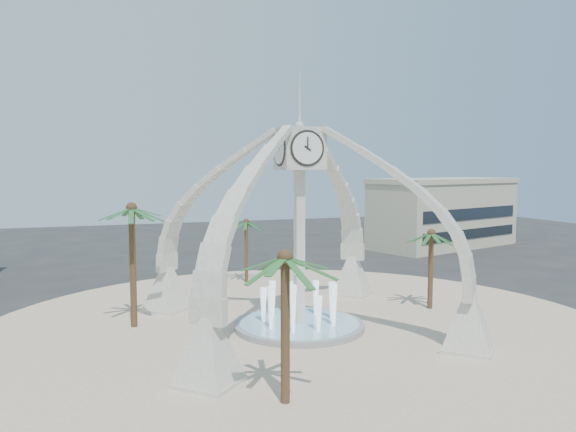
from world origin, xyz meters
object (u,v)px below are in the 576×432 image
object	(u,v)px
palm_north	(246,223)
palm_east	(431,234)
clock_tower	(299,224)
palm_south	(285,259)
palm_west	(132,210)
fountain	(299,325)

from	to	relation	value
palm_north	palm_east	bearing A→B (deg)	-53.36
palm_north	clock_tower	bearing A→B (deg)	-92.60
palm_north	palm_south	world-z (taller)	palm_south
clock_tower	palm_west	size ratio (longest dim) A/B	2.17
palm_east	clock_tower	bearing A→B (deg)	-171.56
palm_east	palm_west	distance (m)	20.20
clock_tower	palm_north	bearing A→B (deg)	87.40
fountain	palm_west	distance (m)	12.46
fountain	palm_north	xyz separation A→B (m)	(0.66, 14.66, 4.94)
clock_tower	palm_east	distance (m)	10.60
fountain	palm_south	world-z (taller)	palm_south
palm_east	palm_north	xyz separation A→B (m)	(-9.75, 13.11, -0.08)
fountain	palm_south	size ratio (longest dim) A/B	1.14
clock_tower	palm_west	bearing A→B (deg)	158.39
palm_east	palm_north	world-z (taller)	palm_east
fountain	clock_tower	bearing A→B (deg)	-90.00
clock_tower	palm_north	world-z (taller)	clock_tower
palm_east	palm_south	size ratio (longest dim) A/B	0.87
palm_north	palm_south	distance (m)	25.26
palm_south	clock_tower	bearing A→B (deg)	66.25
palm_west	clock_tower	bearing A→B (deg)	-21.61
palm_west	palm_north	size ratio (longest dim) A/B	1.39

